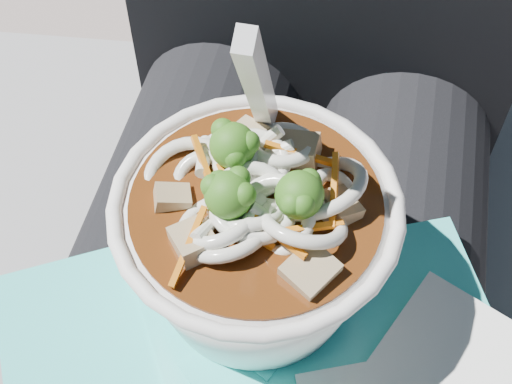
% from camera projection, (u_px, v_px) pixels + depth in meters
% --- Properties ---
extents(stone_ledge, '(1.05, 0.60, 0.46)m').
position_uv_depth(stone_ledge, '(286.00, 333.00, 0.88)').
color(stone_ledge, gray).
rests_on(stone_ledge, ground).
extents(lap, '(0.33, 0.48, 0.15)m').
position_uv_depth(lap, '(262.00, 337.00, 0.55)').
color(lap, black).
rests_on(lap, stone_ledge).
extents(person_body, '(0.34, 0.94, 1.01)m').
position_uv_depth(person_body, '(286.00, 222.00, 0.58)').
color(person_body, black).
rests_on(person_body, ground).
extents(plastic_bag, '(0.35, 0.32, 0.01)m').
position_uv_depth(plastic_bag, '(284.00, 362.00, 0.45)').
color(plastic_bag, '#32D3CC').
rests_on(plastic_bag, lap).
extents(udon_bowl, '(0.20, 0.20, 0.21)m').
position_uv_depth(udon_bowl, '(256.00, 234.00, 0.42)').
color(udon_bowl, white).
rests_on(udon_bowl, plastic_bag).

